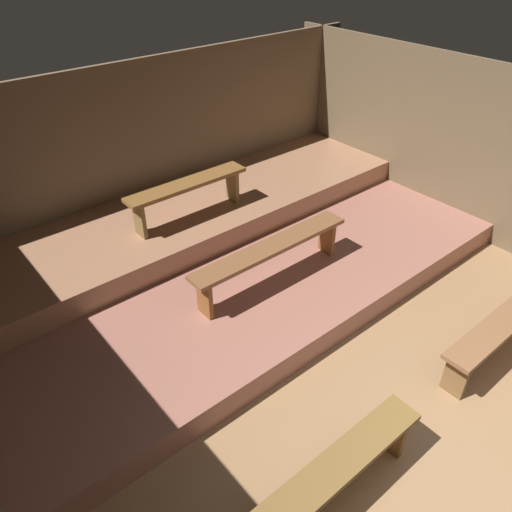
{
  "coord_description": "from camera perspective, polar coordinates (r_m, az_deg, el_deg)",
  "views": [
    {
      "loc": [
        -2.91,
        -0.52,
        3.72
      ],
      "look_at": [
        0.04,
        3.02,
        0.49
      ],
      "focal_mm": 34.84,
      "sensor_mm": 36.0,
      "label": 1
    }
  ],
  "objects": [
    {
      "name": "ground",
      "position": [
        5.66,
        2.71,
        -6.61
      ],
      "size": [
        7.02,
        5.91,
        0.08
      ],
      "primitive_type": "cube",
      "color": "#99724C"
    },
    {
      "name": "bench_lower_center",
      "position": [
        5.37,
        1.77,
        0.49
      ],
      "size": [
        2.02,
        0.27,
        0.47
      ],
      "color": "brown",
      "rests_on": "platform_lower"
    },
    {
      "name": "wall_back",
      "position": [
        6.87,
        -11.94,
        12.16
      ],
      "size": [
        7.02,
        0.06,
        2.26
      ],
      "primitive_type": "cube",
      "color": "brown",
      "rests_on": "ground"
    },
    {
      "name": "platform_middle",
      "position": [
        6.54,
        -7.67,
        4.52
      ],
      "size": [
        6.22,
        1.57,
        0.29
      ],
      "primitive_type": "cube",
      "color": "#A17052",
      "rests_on": "platform_lower"
    },
    {
      "name": "bench_floor_right",
      "position": [
        5.56,
        27.26,
        -6.4
      ],
      "size": [
        2.08,
        0.27,
        0.47
      ],
      "color": "brown",
      "rests_on": "ground"
    },
    {
      "name": "wall_right",
      "position": [
        7.27,
        22.11,
        11.61
      ],
      "size": [
        0.06,
        5.91,
        2.26
      ],
      "primitive_type": "cube",
      "color": "brown",
      "rests_on": "ground"
    },
    {
      "name": "platform_lower",
      "position": [
        6.08,
        -2.87,
        -1.03
      ],
      "size": [
        6.22,
        3.33,
        0.29
      ],
      "primitive_type": "cube",
      "color": "#A06655",
      "rests_on": "ground"
    },
    {
      "name": "bench_floor_left",
      "position": [
        3.85,
        6.73,
        -25.14
      ],
      "size": [
        2.08,
        0.27,
        0.47
      ],
      "color": "brown",
      "rests_on": "ground"
    },
    {
      "name": "bench_middle_center",
      "position": [
        6.07,
        -7.85,
        7.57
      ],
      "size": [
        1.59,
        0.27,
        0.47
      ],
      "color": "brown",
      "rests_on": "platform_middle"
    }
  ]
}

